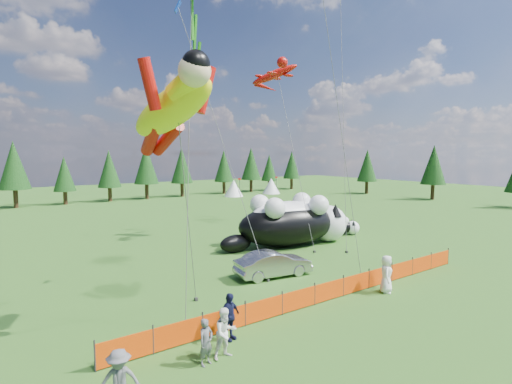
% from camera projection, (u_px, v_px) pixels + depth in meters
% --- Properties ---
extents(ground, '(160.00, 160.00, 0.00)m').
position_uv_depth(ground, '(289.00, 284.00, 22.02)').
color(ground, '#123D0B').
rests_on(ground, ground).
extents(safety_fence, '(22.06, 0.06, 1.10)m').
position_uv_depth(safety_fence, '(329.00, 291.00, 19.55)').
color(safety_fence, '#262626').
rests_on(safety_fence, ground).
extents(tree_line, '(90.00, 4.00, 8.00)m').
position_uv_depth(tree_line, '(87.00, 176.00, 57.93)').
color(tree_line, black).
rests_on(tree_line, ground).
extents(festival_tents, '(50.00, 3.20, 2.80)m').
position_uv_depth(festival_tents, '(173.00, 192.00, 60.56)').
color(festival_tents, white).
rests_on(festival_tents, ground).
extents(cat_large, '(11.08, 5.18, 4.02)m').
position_uv_depth(cat_large, '(293.00, 221.00, 31.25)').
color(cat_large, black).
rests_on(cat_large, ground).
extents(cat_small, '(3.95, 3.34, 1.66)m').
position_uv_depth(cat_small, '(337.00, 226.00, 35.53)').
color(cat_small, black).
rests_on(cat_small, ground).
extents(car, '(4.77, 2.31, 1.51)m').
position_uv_depth(car, '(273.00, 264.00, 23.38)').
color(car, '#ACABB0').
rests_on(car, ground).
extents(spectator_a, '(0.67, 0.54, 1.62)m').
position_uv_depth(spectator_a, '(206.00, 342.00, 13.57)').
color(spectator_a, '#57575C').
rests_on(spectator_a, ground).
extents(spectator_b, '(0.88, 0.52, 1.80)m').
position_uv_depth(spectator_b, '(225.00, 333.00, 14.05)').
color(spectator_b, white).
rests_on(spectator_b, ground).
extents(spectator_c, '(1.20, 0.83, 1.86)m').
position_uv_depth(spectator_c, '(229.00, 317.00, 15.38)').
color(spectator_c, '#131636').
rests_on(spectator_c, ground).
extents(spectator_d, '(1.32, 0.99, 1.83)m').
position_uv_depth(spectator_d, '(119.00, 382.00, 11.02)').
color(spectator_d, '#57575C').
rests_on(spectator_d, ground).
extents(spectator_e, '(1.14, 1.08, 1.96)m').
position_uv_depth(spectator_e, '(386.00, 274.00, 20.64)').
color(spectator_e, white).
rests_on(spectator_e, ground).
extents(superhero_kite, '(5.70, 5.91, 11.31)m').
position_uv_depth(superhero_kite, '(172.00, 108.00, 15.22)').
color(superhero_kite, yellow).
rests_on(superhero_kite, ground).
extents(gecko_kite, '(6.22, 10.24, 15.90)m').
position_uv_depth(gecko_kite, '(275.00, 75.00, 34.36)').
color(gecko_kite, '#B70E09').
rests_on(gecko_kite, ground).
extents(diamond_kite_a, '(2.75, 6.75, 17.49)m').
position_uv_depth(diamond_kite_a, '(182.00, 19.00, 24.47)').
color(diamond_kite_a, '#0C33B4').
rests_on(diamond_kite_a, ground).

